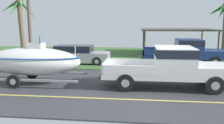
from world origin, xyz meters
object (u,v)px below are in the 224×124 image
Objects in this scene: parked_sedan_near at (77,55)px; utility_pole at (29,10)px; pickup_truck_towing at (173,65)px; palm_tree_far_right at (20,14)px; boat_on_trailer at (32,61)px; carport_awning at (177,30)px; parked_pickup_background at (188,51)px.

parked_sedan_near is 4.55m from utility_pole.
pickup_truck_towing is 14.18m from palm_tree_far_right.
boat_on_trailer is at bearing -60.13° from palm_tree_far_right.
carport_awning is 13.23m from utility_pole.
parked_sedan_near is 10.12m from carport_awning.
boat_on_trailer reaches higher than parked_pickup_background.
parked_sedan_near is (-6.24, 5.99, -0.39)m from pickup_truck_towing.
palm_tree_far_right reaches higher than carport_awning.
parked_sedan_near is at bearing 136.21° from pickup_truck_towing.
utility_pole is (-9.16, 4.65, 2.84)m from pickup_truck_towing.
pickup_truck_towing is 1.17× the size of palm_tree_far_right.
boat_on_trailer is at bearing -96.47° from parked_sedan_near.
utility_pole is (-11.04, -1.69, 2.87)m from parked_pickup_background.
palm_tree_far_right is 4.00m from utility_pole.
parked_sedan_near is at bearing 24.68° from utility_pole.
pickup_truck_towing is 0.97× the size of boat_on_trailer.
utility_pole reaches higher than parked_sedan_near.
palm_tree_far_right is at bearing -163.50° from carport_awning.
parked_sedan_near is 0.92× the size of palm_tree_far_right.
pickup_truck_towing is at bearing -26.91° from utility_pole.
pickup_truck_towing is 6.92m from boat_on_trailer.
boat_on_trailer is 1.04× the size of parked_pickup_background.
parked_sedan_near is (0.68, 5.99, -0.46)m from boat_on_trailer.
palm_tree_far_right is at bearing 119.87° from boat_on_trailer.
boat_on_trailer is at bearing -64.32° from utility_pole.
pickup_truck_towing is at bearing -106.57° from parked_pickup_background.
utility_pole reaches higher than palm_tree_far_right.
pickup_truck_towing is 0.80× the size of utility_pole.
parked_sedan_near is 0.63× the size of utility_pole.
boat_on_trailer is 9.48m from palm_tree_far_right.
parked_pickup_background is (8.81, 6.34, -0.10)m from boat_on_trailer.
utility_pole is at bearing 115.68° from boat_on_trailer.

